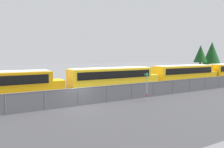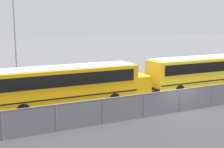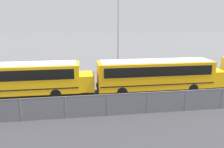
% 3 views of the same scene
% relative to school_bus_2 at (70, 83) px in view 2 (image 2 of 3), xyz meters
% --- Properties ---
extents(ground_plane, '(200.00, 200.00, 0.00)m').
position_rel_school_bus_2_xyz_m(ground_plane, '(6.68, -5.00, -1.88)').
color(ground_plane, '#4C4C4F').
extents(fence, '(92.67, 0.07, 1.73)m').
position_rel_school_bus_2_xyz_m(fence, '(6.68, -5.00, -1.00)').
color(fence, '#9EA0A5').
rests_on(fence, ground_plane).
extents(school_bus_2, '(12.86, 2.51, 3.17)m').
position_rel_school_bus_2_xyz_m(school_bus_2, '(0.00, 0.00, 0.00)').
color(school_bus_2, orange).
rests_on(school_bus_2, ground_plane).
extents(school_bus_3, '(12.86, 2.51, 3.17)m').
position_rel_school_bus_2_xyz_m(school_bus_3, '(13.69, 0.22, 0.00)').
color(school_bus_3, yellow).
rests_on(school_bus_3, ground_plane).
extents(light_pole, '(0.60, 0.24, 10.10)m').
position_rel_school_bus_2_xyz_m(light_pole, '(-2.56, 8.30, 3.56)').
color(light_pole, gray).
rests_on(light_pole, ground_plane).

